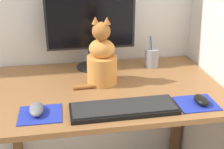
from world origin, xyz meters
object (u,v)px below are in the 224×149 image
object	(u,v)px
cat	(102,59)
pen_cup	(152,57)
monitor	(91,23)
computer_mouse_right	(201,100)
computer_mouse_left	(36,109)
keyboard	(124,108)

from	to	relation	value
cat	pen_cup	bearing A→B (deg)	46.85
monitor	pen_cup	world-z (taller)	monitor
computer_mouse_right	pen_cup	world-z (taller)	pen_cup
computer_mouse_left	cat	distance (m)	0.42
keyboard	computer_mouse_right	size ratio (longest dim) A/B	4.75
computer_mouse_left	computer_mouse_right	size ratio (longest dim) A/B	1.19
keyboard	pen_cup	size ratio (longest dim) A/B	2.50
monitor	computer_mouse_left	bearing A→B (deg)	-121.06
cat	pen_cup	size ratio (longest dim) A/B	1.87
keyboard	cat	distance (m)	0.32
computer_mouse_right	keyboard	bearing A→B (deg)	179.54
computer_mouse_left	cat	bearing A→B (deg)	39.62
computer_mouse_right	cat	distance (m)	0.51
pen_cup	monitor	bearing A→B (deg)	173.88
monitor	keyboard	distance (m)	0.57
computer_mouse_right	cat	xyz separation A→B (m)	(-0.40, 0.30, 0.11)
cat	computer_mouse_left	bearing A→B (deg)	-123.33
cat	keyboard	bearing A→B (deg)	-63.45
monitor	cat	xyz separation A→B (m)	(0.03, -0.21, -0.13)
pen_cup	computer_mouse_left	bearing A→B (deg)	-144.98
keyboard	cat	size ratio (longest dim) A/B	1.34
computer_mouse_left	keyboard	bearing A→B (deg)	-5.94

